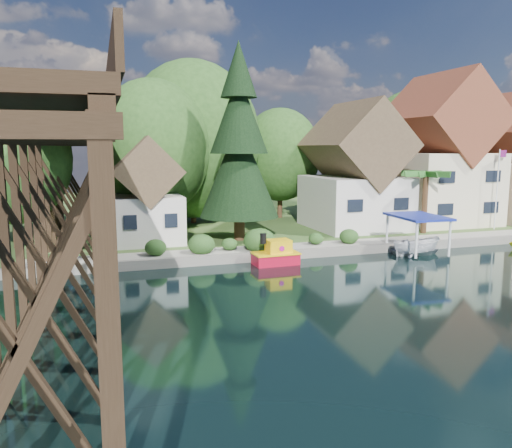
% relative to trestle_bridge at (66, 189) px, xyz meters
% --- Properties ---
extents(ground, '(140.00, 140.00, 0.00)m').
position_rel_trestle_bridge_xyz_m(ground, '(16.00, -5.17, -5.35)').
color(ground, black).
rests_on(ground, ground).
extents(bank, '(140.00, 52.00, 0.50)m').
position_rel_trestle_bridge_xyz_m(bank, '(16.00, 28.83, -5.10)').
color(bank, '#2E5020').
rests_on(bank, ground).
extents(seawall, '(60.00, 0.40, 0.62)m').
position_rel_trestle_bridge_xyz_m(seawall, '(20.00, 2.83, -5.04)').
color(seawall, slate).
rests_on(seawall, ground).
extents(promenade, '(50.00, 2.60, 0.06)m').
position_rel_trestle_bridge_xyz_m(promenade, '(22.00, 4.13, -4.82)').
color(promenade, gray).
rests_on(promenade, bank).
extents(trestle_bridge, '(4.12, 44.18, 9.30)m').
position_rel_trestle_bridge_xyz_m(trestle_bridge, '(0.00, 0.00, 0.00)').
color(trestle_bridge, black).
rests_on(trestle_bridge, ground).
extents(house_left, '(7.64, 8.64, 11.02)m').
position_rel_trestle_bridge_xyz_m(house_left, '(23.00, 10.83, -0.21)').
color(house_left, silver).
rests_on(house_left, bank).
extents(house_center, '(8.65, 9.18, 13.89)m').
position_rel_trestle_bridge_xyz_m(house_center, '(32.00, 11.33, 1.07)').
color(house_center, beige).
rests_on(house_center, bank).
extents(shed, '(5.09, 5.40, 7.85)m').
position_rel_trestle_bridge_xyz_m(shed, '(5.00, 9.33, -1.52)').
color(shed, silver).
rests_on(shed, bank).
extents(bg_trees, '(49.90, 13.30, 10.57)m').
position_rel_trestle_bridge_xyz_m(bg_trees, '(17.00, 16.08, 1.94)').
color(bg_trees, '#382314').
rests_on(bg_trees, bank).
extents(shrubs, '(15.76, 2.47, 1.70)m').
position_rel_trestle_bridge_xyz_m(shrubs, '(11.40, 4.09, -4.12)').
color(shrubs, '#1E4117').
rests_on(shrubs, bank).
extents(conifer, '(5.99, 5.99, 14.74)m').
position_rel_trestle_bridge_xyz_m(conifer, '(11.78, 8.19, 2.25)').
color(conifer, '#382314').
rests_on(conifer, bank).
extents(palm_tree, '(4.85, 4.85, 5.43)m').
position_rel_trestle_bridge_xyz_m(palm_tree, '(27.15, 6.53, -0.11)').
color(palm_tree, '#382314').
rests_on(palm_tree, bank).
extents(flagpole, '(1.04, 0.38, 6.89)m').
position_rel_trestle_bridge_xyz_m(flagpole, '(34.36, 6.38, -0.62)').
color(flagpole, white).
rests_on(flagpole, bank).
extents(tugboat, '(3.01, 1.72, 2.15)m').
position_rel_trestle_bridge_xyz_m(tugboat, '(12.43, 1.65, -4.71)').
color(tugboat, '#AD0B25').
rests_on(tugboat, ground).
extents(boat_white_a, '(3.77, 2.95, 0.71)m').
position_rel_trestle_bridge_xyz_m(boat_white_a, '(22.99, 1.50, -4.99)').
color(boat_white_a, silver).
rests_on(boat_white_a, ground).
extents(boat_canopy, '(3.65, 4.60, 2.85)m').
position_rel_trestle_bridge_xyz_m(boat_canopy, '(22.74, 1.22, -4.13)').
color(boat_canopy, white).
rests_on(boat_canopy, ground).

